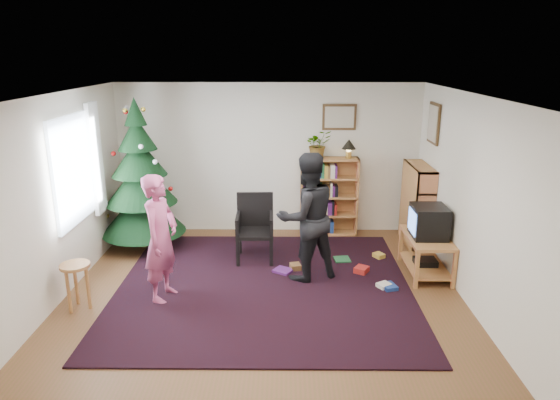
{
  "coord_description": "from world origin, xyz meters",
  "views": [
    {
      "loc": [
        0.26,
        -5.66,
        2.97
      ],
      "look_at": [
        0.2,
        0.61,
        1.1
      ],
      "focal_mm": 32.0,
      "sensor_mm": 36.0,
      "label": 1
    }
  ],
  "objects_px": {
    "armchair": "(255,224)",
    "potted_plant": "(318,144)",
    "stool": "(76,274)",
    "person_by_chair": "(307,217)",
    "tv_stand": "(426,251)",
    "person_standing": "(161,238)",
    "picture_right": "(434,123)",
    "christmas_tree": "(141,187)",
    "table_lamp": "(349,145)",
    "bookshelf_right": "(417,205)",
    "picture_back": "(339,117)",
    "bookshelf_back": "(329,195)",
    "crt_tv": "(429,222)"
  },
  "relations": [
    {
      "from": "picture_back",
      "to": "potted_plant",
      "type": "distance_m",
      "value": 0.56
    },
    {
      "from": "bookshelf_right",
      "to": "picture_right",
      "type": "bearing_deg",
      "value": -114.27
    },
    {
      "from": "stool",
      "to": "picture_back",
      "type": "bearing_deg",
      "value": 39.61
    },
    {
      "from": "bookshelf_right",
      "to": "potted_plant",
      "type": "height_order",
      "value": "potted_plant"
    },
    {
      "from": "picture_right",
      "to": "bookshelf_back",
      "type": "height_order",
      "value": "picture_right"
    },
    {
      "from": "picture_back",
      "to": "bookshelf_back",
      "type": "xyz_separation_m",
      "value": [
        -0.14,
        -0.14,
        -1.29
      ]
    },
    {
      "from": "armchair",
      "to": "christmas_tree",
      "type": "bearing_deg",
      "value": 164.71
    },
    {
      "from": "armchair",
      "to": "table_lamp",
      "type": "relative_size",
      "value": 3.16
    },
    {
      "from": "picture_back",
      "to": "bookshelf_right",
      "type": "relative_size",
      "value": 0.42
    },
    {
      "from": "picture_back",
      "to": "person_standing",
      "type": "relative_size",
      "value": 0.35
    },
    {
      "from": "bookshelf_back",
      "to": "picture_right",
      "type": "bearing_deg",
      "value": -21.88
    },
    {
      "from": "christmas_tree",
      "to": "bookshelf_right",
      "type": "relative_size",
      "value": 1.8
    },
    {
      "from": "christmas_tree",
      "to": "armchair",
      "type": "xyz_separation_m",
      "value": [
        1.77,
        -0.43,
        -0.45
      ]
    },
    {
      "from": "christmas_tree",
      "to": "potted_plant",
      "type": "xyz_separation_m",
      "value": [
        2.75,
        0.64,
        0.56
      ]
    },
    {
      "from": "bookshelf_back",
      "to": "table_lamp",
      "type": "xyz_separation_m",
      "value": [
        0.3,
        -0.0,
        0.84
      ]
    },
    {
      "from": "christmas_tree",
      "to": "person_by_chair",
      "type": "xyz_separation_m",
      "value": [
        2.5,
        -1.11,
        -0.1
      ]
    },
    {
      "from": "potted_plant",
      "to": "table_lamp",
      "type": "xyz_separation_m",
      "value": [
        0.5,
        -0.0,
        -0.02
      ]
    },
    {
      "from": "potted_plant",
      "to": "person_standing",
      "type": "bearing_deg",
      "value": -130.91
    },
    {
      "from": "stool",
      "to": "christmas_tree",
      "type": "bearing_deg",
      "value": 82.56
    },
    {
      "from": "stool",
      "to": "person_by_chair",
      "type": "distance_m",
      "value": 2.93
    },
    {
      "from": "picture_back",
      "to": "crt_tv",
      "type": "height_order",
      "value": "picture_back"
    },
    {
      "from": "picture_back",
      "to": "christmas_tree",
      "type": "bearing_deg",
      "value": -165.85
    },
    {
      "from": "armchair",
      "to": "potted_plant",
      "type": "xyz_separation_m",
      "value": [
        0.97,
        1.07,
        1.0
      ]
    },
    {
      "from": "picture_back",
      "to": "person_by_chair",
      "type": "height_order",
      "value": "picture_back"
    },
    {
      "from": "tv_stand",
      "to": "stool",
      "type": "distance_m",
      "value": 4.54
    },
    {
      "from": "armchair",
      "to": "tv_stand",
      "type": "bearing_deg",
      "value": -14.26
    },
    {
      "from": "bookshelf_back",
      "to": "tv_stand",
      "type": "bearing_deg",
      "value": -52.97
    },
    {
      "from": "picture_back",
      "to": "picture_right",
      "type": "relative_size",
      "value": 0.92
    },
    {
      "from": "picture_back",
      "to": "person_standing",
      "type": "xyz_separation_m",
      "value": [
        -2.39,
        -2.49,
        -1.15
      ]
    },
    {
      "from": "potted_plant",
      "to": "bookshelf_back",
      "type": "bearing_deg",
      "value": 0.0
    },
    {
      "from": "person_by_chair",
      "to": "potted_plant",
      "type": "relative_size",
      "value": 3.78
    },
    {
      "from": "table_lamp",
      "to": "person_standing",
      "type": "bearing_deg",
      "value": -137.17
    },
    {
      "from": "tv_stand",
      "to": "person_standing",
      "type": "distance_m",
      "value": 3.57
    },
    {
      "from": "picture_back",
      "to": "person_standing",
      "type": "height_order",
      "value": "picture_back"
    },
    {
      "from": "tv_stand",
      "to": "potted_plant",
      "type": "distance_m",
      "value": 2.46
    },
    {
      "from": "person_by_chair",
      "to": "stool",
      "type": "bearing_deg",
      "value": -6.65
    },
    {
      "from": "crt_tv",
      "to": "potted_plant",
      "type": "bearing_deg",
      "value": 131.24
    },
    {
      "from": "tv_stand",
      "to": "person_standing",
      "type": "height_order",
      "value": "person_standing"
    },
    {
      "from": "armchair",
      "to": "table_lamp",
      "type": "xyz_separation_m",
      "value": [
        1.47,
        1.07,
        0.98
      ]
    },
    {
      "from": "bookshelf_right",
      "to": "person_standing",
      "type": "bearing_deg",
      "value": 117.07
    },
    {
      "from": "bookshelf_right",
      "to": "stool",
      "type": "height_order",
      "value": "bookshelf_right"
    },
    {
      "from": "picture_back",
      "to": "stool",
      "type": "bearing_deg",
      "value": -140.39
    },
    {
      "from": "tv_stand",
      "to": "crt_tv",
      "type": "height_order",
      "value": "crt_tv"
    },
    {
      "from": "armchair",
      "to": "picture_right",
      "type": "bearing_deg",
      "value": 8.76
    },
    {
      "from": "tv_stand",
      "to": "person_standing",
      "type": "xyz_separation_m",
      "value": [
        -3.46,
        -0.75,
        0.47
      ]
    },
    {
      "from": "stool",
      "to": "person_standing",
      "type": "height_order",
      "value": "person_standing"
    },
    {
      "from": "person_standing",
      "to": "crt_tv",
      "type": "bearing_deg",
      "value": -64.41
    },
    {
      "from": "tv_stand",
      "to": "stool",
      "type": "xyz_separation_m",
      "value": [
        -4.42,
        -1.03,
        0.12
      ]
    },
    {
      "from": "crt_tv",
      "to": "person_by_chair",
      "type": "xyz_separation_m",
      "value": [
        -1.66,
        -0.15,
        0.11
      ]
    },
    {
      "from": "crt_tv",
      "to": "potted_plant",
      "type": "distance_m",
      "value": 2.27
    }
  ]
}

